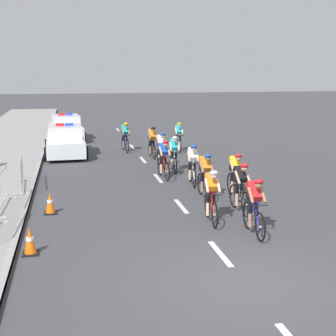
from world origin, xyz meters
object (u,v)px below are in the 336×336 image
(cyclist_second, at_px, (211,195))
(crowd_barrier_rear, at_px, (22,172))
(cyclist_fourth, at_px, (235,175))
(cyclist_ninth, at_px, (161,149))
(cyclist_fifth, at_px, (205,175))
(cyclist_seventh, at_px, (164,158))
(cyclist_sixth, at_px, (193,164))
(cyclist_tenth, at_px, (152,141))
(cyclist_eleventh, at_px, (179,136))
(cyclist_twelfth, at_px, (125,136))
(cyclist_lead, at_px, (254,205))
(traffic_cone_mid, at_px, (30,241))
(crowd_barrier_middle, at_px, (2,191))
(police_car_nearest, at_px, (65,142))
(cyclist_third, at_px, (240,186))
(police_car_second, at_px, (66,128))
(cyclist_eighth, at_px, (174,153))
(traffic_cone_near, at_px, (50,203))

(cyclist_second, bearing_deg, crowd_barrier_rear, 138.57)
(cyclist_fourth, distance_m, cyclist_ninth, 5.81)
(cyclist_fifth, xyz_separation_m, cyclist_seventh, (-0.76, 3.21, 0.00))
(cyclist_sixth, relative_size, cyclist_tenth, 1.00)
(cyclist_eleventh, height_order, cyclist_twelfth, same)
(cyclist_lead, distance_m, cyclist_fourth, 3.63)
(traffic_cone_mid, bearing_deg, cyclist_ninth, 62.96)
(cyclist_tenth, relative_size, crowd_barrier_middle, 0.74)
(police_car_nearest, relative_size, crowd_barrier_rear, 1.92)
(crowd_barrier_middle, bearing_deg, cyclist_ninth, 44.51)
(cyclist_third, relative_size, police_car_second, 0.38)
(cyclist_seventh, relative_size, cyclist_eighth, 1.00)
(traffic_cone_mid, bearing_deg, cyclist_lead, 2.68)
(traffic_cone_mid, bearing_deg, traffic_cone_near, 84.04)
(cyclist_third, xyz_separation_m, cyclist_eleventh, (0.60, 10.98, 0.00))
(cyclist_tenth, distance_m, crowd_barrier_middle, 9.93)
(cyclist_eleventh, height_order, crowd_barrier_rear, cyclist_eleventh)
(traffic_cone_mid, bearing_deg, cyclist_eighth, 58.08)
(cyclist_twelfth, distance_m, crowd_barrier_middle, 11.13)
(cyclist_second, xyz_separation_m, cyclist_seventh, (-0.22, 5.74, 0.00))
(police_car_nearest, distance_m, traffic_cone_near, 10.00)
(cyclist_tenth, xyz_separation_m, police_car_nearest, (-4.08, 1.48, -0.11))
(cyclist_lead, distance_m, cyclist_tenth, 11.45)
(police_car_nearest, relative_size, traffic_cone_mid, 6.95)
(cyclist_third, relative_size, cyclist_sixth, 1.00)
(cyclist_eighth, height_order, police_car_second, police_car_second)
(cyclist_sixth, xyz_separation_m, cyclist_twelfth, (-1.57, 7.85, 0.00))
(cyclist_lead, xyz_separation_m, traffic_cone_near, (-5.15, 2.92, -0.48))
(cyclist_second, bearing_deg, cyclist_eleventh, 81.67)
(cyclist_ninth, relative_size, police_car_nearest, 0.39)
(crowd_barrier_middle, distance_m, crowd_barrier_rear, 2.60)
(cyclist_seventh, xyz_separation_m, crowd_barrier_rear, (-5.21, -0.94, -0.14))
(cyclist_second, xyz_separation_m, traffic_cone_mid, (-4.71, -1.45, -0.48))
(cyclist_fourth, relative_size, police_car_nearest, 0.39)
(cyclist_second, distance_m, cyclist_sixth, 4.45)
(cyclist_third, bearing_deg, cyclist_eleventh, 86.86)
(cyclist_twelfth, bearing_deg, cyclist_eleventh, -10.37)
(cyclist_sixth, distance_m, traffic_cone_near, 5.67)
(cyclist_lead, relative_size, cyclist_eleventh, 1.00)
(cyclist_third, xyz_separation_m, cyclist_ninth, (-1.00, 7.21, 0.00))
(cyclist_third, relative_size, traffic_cone_near, 2.69)
(cyclist_eighth, bearing_deg, cyclist_fourth, -76.01)
(cyclist_fifth, xyz_separation_m, police_car_second, (-4.53, 14.80, -0.11))
(cyclist_seventh, relative_size, traffic_cone_mid, 2.69)
(cyclist_twelfth, bearing_deg, cyclist_lead, -82.55)
(cyclist_fifth, xyz_separation_m, crowd_barrier_rear, (-5.96, 2.26, -0.14))
(cyclist_seventh, distance_m, police_car_second, 12.19)
(cyclist_fourth, xyz_separation_m, cyclist_eighth, (-1.10, 4.41, 0.00))
(cyclist_lead, bearing_deg, cyclist_second, 123.05)
(police_car_nearest, relative_size, traffic_cone_near, 6.95)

